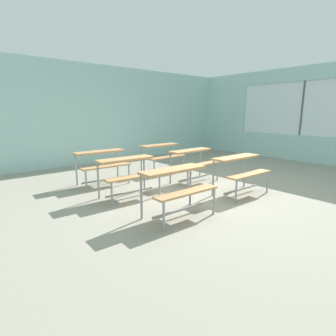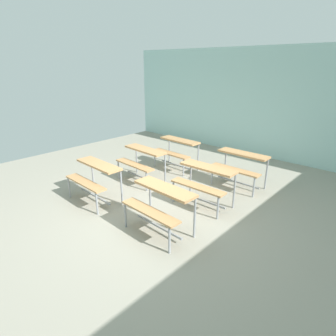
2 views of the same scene
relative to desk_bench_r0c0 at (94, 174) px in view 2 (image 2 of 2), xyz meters
name	(u,v)px [view 2 (image 2 of 2)]	position (x,y,z in m)	size (l,w,h in m)	color
ground	(156,213)	(1.21, 0.44, -0.59)	(10.00, 9.00, 0.05)	gray
wall_back	(271,104)	(1.21, 4.94, 0.94)	(10.00, 0.12, 3.00)	#A8D1CC
desk_bench_r0c0	(94,174)	(0.00, 0.00, 0.00)	(1.12, 0.62, 0.74)	tan
desk_bench_r0c1	(160,200)	(1.70, 0.05, 0.00)	(1.12, 0.62, 0.74)	tan
desk_bench_r1c0	(142,157)	(-0.08, 1.29, 0.00)	(1.13, 0.64, 0.74)	tan
desk_bench_r1c1	(204,177)	(1.66, 1.28, 0.00)	(1.11, 0.62, 0.74)	tan
desk_bench_r2c0	(177,147)	(-0.04, 2.46, 0.00)	(1.12, 0.63, 0.74)	tan
desk_bench_r2c1	(240,162)	(1.72, 2.51, 0.00)	(1.10, 0.59, 0.74)	tan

